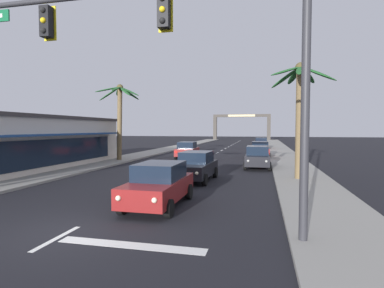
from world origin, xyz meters
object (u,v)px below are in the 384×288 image
Objects in this scene: traffic_signal_mast at (171,39)px; palm_right_second at (300,101)px; sedan_third_in_queue at (196,166)px; town_gateway_arch at (241,123)px; sedan_lead_at_stop_bar at (159,184)px; sedan_parked_nearest_kerb at (260,150)px; sedan_oncoming_far at (187,150)px; sedan_parked_mid_kerb at (257,157)px; palm_left_second at (120,108)px; storefront_strip_left at (7,143)px; sedan_parked_far_kerb at (261,143)px.

palm_right_second is at bearing 66.18° from traffic_signal_mast.
sedan_third_in_queue is 0.30× the size of town_gateway_arch.
sedan_lead_at_stop_bar is 0.66× the size of palm_right_second.
town_gateway_arch reaches higher than sedan_parked_nearest_kerb.
palm_right_second reaches higher than sedan_third_in_queue.
sedan_oncoming_far is at bearing 100.60° from sedan_lead_at_stop_bar.
sedan_third_in_queue and sedan_oncoming_far have the same top height.
sedan_third_in_queue is at bearing -88.45° from town_gateway_arch.
palm_left_second is (-12.46, 2.19, 4.08)m from sedan_parked_mid_kerb.
town_gateway_arch is (-1.74, 64.49, 3.56)m from sedan_third_in_queue.
palm_right_second is at bearing 12.07° from sedan_third_in_queue.
sedan_parked_nearest_kerb is 0.63× the size of palm_left_second.
sedan_parked_nearest_kerb is 1.00× the size of sedan_parked_mid_kerb.
sedan_oncoming_far is 7.51m from sedan_parked_nearest_kerb.
storefront_strip_left reaches higher than sedan_third_in_queue.
sedan_parked_far_kerb is at bearing 89.83° from sedan_parked_nearest_kerb.
sedan_parked_nearest_kerb is 13.51m from sedan_parked_far_kerb.
sedan_parked_mid_kerb is (3.55, 12.57, 0.00)m from sedan_lead_at_stop_bar.
palm_right_second is at bearing -65.32° from sedan_parked_mid_kerb.
palm_left_second is (-12.62, -19.76, 4.08)m from sedan_parked_far_kerb.
traffic_signal_mast is 2.54× the size of sedan_lead_at_stop_bar.
town_gateway_arch is (-5.25, 49.52, 3.56)m from sedan_parked_nearest_kerb.
palm_right_second reaches higher than sedan_parked_mid_kerb.
town_gateway_arch reaches higher than sedan_oncoming_far.
palm_left_second is at bearing 170.02° from sedan_parked_mid_kerb.
sedan_third_in_queue and sedan_parked_mid_kerb have the same top height.
sedan_third_in_queue is 1.01× the size of sedan_parked_nearest_kerb.
sedan_parked_far_kerb is (0.16, 21.95, 0.00)m from sedan_parked_mid_kerb.
palm_right_second reaches higher than sedan_parked_far_kerb.
palm_left_second reaches higher than sedan_oncoming_far.
sedan_parked_mid_kerb is (3.39, 6.53, 0.00)m from sedan_third_in_queue.
sedan_lead_at_stop_bar is 0.99× the size of sedan_parked_nearest_kerb.
traffic_signal_mast is 16.39m from sedan_parked_mid_kerb.
sedan_lead_at_stop_bar is at bearing -96.14° from sedan_parked_far_kerb.
town_gateway_arch reaches higher than sedan_parked_mid_kerb.
town_gateway_arch reaches higher than storefront_strip_left.
sedan_parked_far_kerb is at bearing 89.58° from sedan_parked_mid_kerb.
town_gateway_arch is at bearing 96.05° from sedan_parked_nearest_kerb.
sedan_oncoming_far is 1.01× the size of sedan_parked_mid_kerb.
town_gateway_arch is (-3.01, 73.54, -1.06)m from traffic_signal_mast.
sedan_parked_far_kerb is (7.25, 15.64, 0.00)m from sedan_oncoming_far.
sedan_parked_far_kerb is 36.57m from town_gateway_arch.
palm_left_second is 0.47× the size of town_gateway_arch.
sedan_oncoming_far is (-4.97, 21.90, -4.62)m from traffic_signal_mast.
sedan_third_in_queue is 1.01× the size of sedan_parked_far_kerb.
sedan_lead_at_stop_bar is 6.05m from sedan_third_in_queue.
palm_left_second is (-8.91, 14.76, 4.08)m from sedan_lead_at_stop_bar.
traffic_signal_mast is 20.57m from palm_left_second.
palm_left_second is at bearing 121.11° from sedan_lead_at_stop_bar.
sedan_oncoming_far is at bearing -163.59° from sedan_parked_nearest_kerb.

